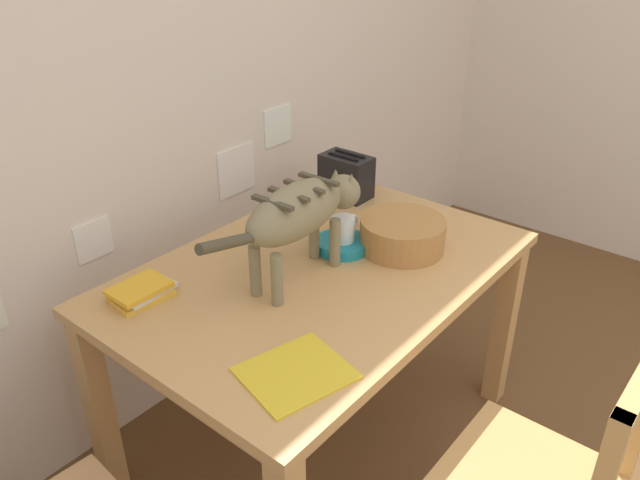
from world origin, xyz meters
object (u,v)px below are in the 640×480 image
object	(u,v)px
saucer_bowl	(342,244)
coffee_mug	(343,228)
dining_table	(320,290)
toaster	(346,176)
magazine	(296,373)
wicker_basket	(402,234)
cat	(301,212)
book_stack	(141,292)

from	to	relation	value
saucer_bowl	coffee_mug	distance (m)	0.06
dining_table	toaster	world-z (taller)	toaster
dining_table	toaster	xyz separation A→B (m)	(0.50, 0.28, 0.17)
coffee_mug	saucer_bowl	bearing A→B (deg)	180.00
magazine	dining_table	bearing A→B (deg)	47.32
coffee_mug	toaster	size ratio (longest dim) A/B	0.62
wicker_basket	toaster	xyz separation A→B (m)	(0.23, 0.41, 0.03)
coffee_mug	wicker_basket	size ratio (longest dim) A/B	0.43
cat	saucer_bowl	distance (m)	0.30
magazine	wicker_basket	distance (m)	0.73
cat	coffee_mug	world-z (taller)	cat
book_stack	wicker_basket	size ratio (longest dim) A/B	0.65
wicker_basket	cat	bearing A→B (deg)	157.25
cat	coffee_mug	xyz separation A→B (m)	(0.22, 0.01, -0.15)
dining_table	toaster	distance (m)	0.60
wicker_basket	saucer_bowl	bearing A→B (deg)	130.72
magazine	wicker_basket	size ratio (longest dim) A/B	0.89
book_stack	wicker_basket	bearing A→B (deg)	-29.94
magazine	wicker_basket	world-z (taller)	wicker_basket
magazine	book_stack	size ratio (longest dim) A/B	1.36
saucer_bowl	wicker_basket	xyz separation A→B (m)	(0.13, -0.15, 0.04)
dining_table	magazine	world-z (taller)	magazine
coffee_mug	book_stack	distance (m)	0.68
cat	book_stack	world-z (taller)	cat
dining_table	magazine	size ratio (longest dim) A/B	5.28
dining_table	book_stack	world-z (taller)	book_stack
book_stack	wicker_basket	xyz separation A→B (m)	(0.75, -0.43, 0.03)
cat	wicker_basket	bearing A→B (deg)	65.26
cat	book_stack	bearing A→B (deg)	-127.46
magazine	cat	bearing A→B (deg)	53.40
dining_table	wicker_basket	distance (m)	0.34
dining_table	coffee_mug	size ratio (longest dim) A/B	10.98
dining_table	saucer_bowl	world-z (taller)	saucer_bowl
dining_table	saucer_bowl	xyz separation A→B (m)	(0.14, 0.02, 0.11)
cat	coffee_mug	size ratio (longest dim) A/B	5.57
saucer_bowl	coffee_mug	xyz separation A→B (m)	(0.00, -0.00, 0.06)
toaster	saucer_bowl	bearing A→B (deg)	-144.38
coffee_mug	toaster	bearing A→B (deg)	35.89
saucer_bowl	cat	bearing A→B (deg)	-178.01
coffee_mug	wicker_basket	xyz separation A→B (m)	(0.13, -0.15, -0.02)
saucer_bowl	toaster	world-z (taller)	toaster
saucer_bowl	wicker_basket	world-z (taller)	wicker_basket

